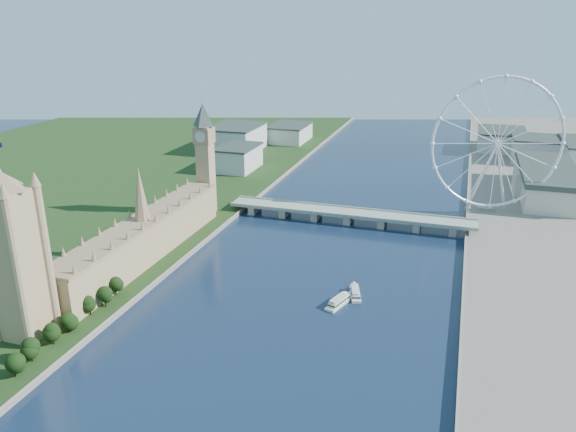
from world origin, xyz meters
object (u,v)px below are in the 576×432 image
at_px(london_eye, 498,144).
at_px(tour_boat_near, 339,305).
at_px(victoria_tower, 14,251).
at_px(tour_boat_far, 355,296).

distance_m(london_eye, tour_boat_near, 237.87).
bearing_deg(victoria_tower, tour_boat_far, 32.70).
height_order(london_eye, tour_boat_far, london_eye).
relative_size(victoria_tower, tour_boat_far, 4.42).
bearing_deg(tour_boat_near, london_eye, 84.29).
bearing_deg(london_eye, tour_boat_far, -114.35).
distance_m(tour_boat_near, tour_boat_far, 17.06).
distance_m(victoria_tower, tour_boat_near, 192.96).
xyz_separation_m(victoria_tower, london_eye, (254.98, 300.08, 13.03)).
height_order(victoria_tower, tour_boat_near, victoria_tower).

